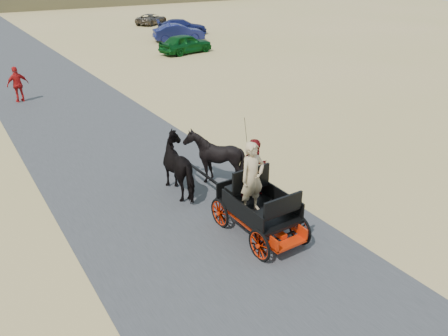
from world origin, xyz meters
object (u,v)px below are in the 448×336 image
pedestrian (18,84)px  car_a (186,44)px  carriage (259,221)px  horse_left (182,166)px  car_d (152,19)px  car_b (179,33)px  car_c (182,27)px  horse_right (214,158)px

pedestrian → car_a: 14.13m
carriage → car_a: (9.75, 21.79, 0.34)m
horse_left → car_d: 37.68m
car_b → car_c: size_ratio=0.93×
car_a → car_b: 5.40m
pedestrian → car_c: size_ratio=0.38×
horse_right → car_d: horse_right is taller
carriage → car_d: size_ratio=0.60×
horse_right → car_a: (9.20, 18.79, -0.15)m
horse_left → car_a: bearing=-118.7°
pedestrian → car_b: (14.67, 11.34, -0.16)m
car_c → car_d: car_c is taller
pedestrian → horse_left: bearing=92.2°
pedestrian → car_c: 22.17m
carriage → car_a: car_a is taller
car_d → horse_right: bearing=125.3°
horse_left → car_c: bearing=-118.0°
horse_right → car_c: horse_right is taller
horse_left → pedestrian: pedestrian is taller
carriage → horse_left: horse_left is taller
pedestrian → car_b: 18.54m
horse_right → car_d: bearing=-111.5°
carriage → car_d: (14.23, 37.66, 0.20)m
car_d → carriage: bearing=126.2°
pedestrian → horse_right: bearing=97.0°
car_b → car_d: 11.14m
carriage → car_b: (11.79, 26.79, 0.34)m
carriage → car_d: 40.26m
car_b → car_d: (2.44, 10.87, -0.15)m
horse_right → car_c: 30.12m
car_c → car_d: size_ratio=1.15×
car_a → car_d: size_ratio=1.03×
horse_left → horse_right: horse_right is taller
horse_left → car_b: bearing=-117.4°
horse_right → carriage: bearing=79.6°
horse_left → car_c: size_ratio=0.44×
carriage → horse_left: 3.09m
pedestrian → car_c: (16.70, 14.58, -0.20)m
horse_left → horse_right: size_ratio=1.18×
horse_right → car_a: bearing=-116.1°
carriage → car_c: 33.06m
car_c → car_a: bearing=176.3°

